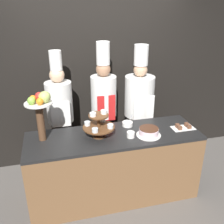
# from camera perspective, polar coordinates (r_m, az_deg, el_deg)

# --- Properties ---
(ground_plane) EXTENTS (14.00, 14.00, 0.00)m
(ground_plane) POSITION_cam_1_polar(r_m,az_deg,el_deg) (3.23, 2.01, -21.88)
(ground_plane) COLOR #5B5651
(wall_back) EXTENTS (10.00, 0.06, 2.80)m
(wall_back) POSITION_cam_1_polar(r_m,az_deg,el_deg) (3.68, -3.55, 9.38)
(wall_back) COLOR black
(wall_back) RESTS_ON ground_plane
(buffet_counter) EXTENTS (2.05, 0.66, 0.88)m
(buffet_counter) POSITION_cam_1_polar(r_m,az_deg,el_deg) (3.18, 0.45, -12.20)
(buffet_counter) COLOR brown
(buffet_counter) RESTS_ON ground_plane
(tiered_stand) EXTENTS (0.37, 0.37, 0.31)m
(tiered_stand) POSITION_cam_1_polar(r_m,az_deg,el_deg) (2.85, -3.05, -2.84)
(tiered_stand) COLOR brown
(tiered_stand) RESTS_ON buffet_counter
(fruit_pedestal) EXTENTS (0.30, 0.30, 0.57)m
(fruit_pedestal) POSITION_cam_1_polar(r_m,az_deg,el_deg) (2.79, -16.12, 1.02)
(fruit_pedestal) COLOR brown
(fruit_pedestal) RESTS_ON buffet_counter
(cake_round) EXTENTS (0.29, 0.29, 0.09)m
(cake_round) POSITION_cam_1_polar(r_m,az_deg,el_deg) (2.94, 8.40, -4.53)
(cake_round) COLOR white
(cake_round) RESTS_ON buffet_counter
(cup_white) EXTENTS (0.09, 0.09, 0.07)m
(cup_white) POSITION_cam_1_polar(r_m,az_deg,el_deg) (2.88, 4.28, -5.16)
(cup_white) COLOR white
(cup_white) RESTS_ON buffet_counter
(cake_square_tray) EXTENTS (0.28, 0.16, 0.05)m
(cake_square_tray) POSITION_cam_1_polar(r_m,az_deg,el_deg) (3.21, 15.94, -3.31)
(cake_square_tray) COLOR white
(cake_square_tray) RESTS_ON buffet_counter
(serving_bowl_far) EXTENTS (0.13, 0.13, 0.16)m
(serving_bowl_far) POSITION_cam_1_polar(r_m,az_deg,el_deg) (3.15, 3.57, -2.72)
(serving_bowl_far) COLOR white
(serving_bowl_far) RESTS_ON buffet_counter
(chef_left) EXTENTS (0.34, 0.34, 1.78)m
(chef_left) POSITION_cam_1_polar(r_m,az_deg,el_deg) (3.40, -11.74, -0.09)
(chef_left) COLOR #38332D
(chef_left) RESTS_ON ground_plane
(chef_center_left) EXTENTS (0.35, 0.35, 1.87)m
(chef_center_left) POSITION_cam_1_polar(r_m,az_deg,el_deg) (3.45, -1.89, 1.55)
(chef_center_left) COLOR black
(chef_center_left) RESTS_ON ground_plane
(chef_center_right) EXTENTS (0.41, 0.41, 1.81)m
(chef_center_right) POSITION_cam_1_polar(r_m,az_deg,el_deg) (3.60, 6.16, 1.58)
(chef_center_right) COLOR #38332D
(chef_center_right) RESTS_ON ground_plane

